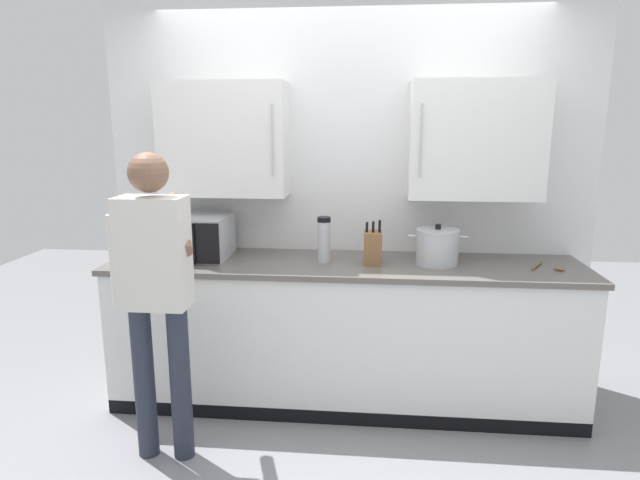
% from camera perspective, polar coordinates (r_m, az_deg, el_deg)
% --- Properties ---
extents(ground_plane, '(9.12, 9.12, 0.00)m').
position_cam_1_polar(ground_plane, '(3.18, 1.83, -21.85)').
color(ground_plane, gray).
extents(back_wall_tiled, '(3.22, 0.44, 2.88)m').
position_cam_1_polar(back_wall_tiled, '(3.59, 2.97, 7.87)').
color(back_wall_tiled, white).
rests_on(back_wall_tiled, ground_plane).
extents(counter_unit, '(2.95, 0.68, 0.93)m').
position_cam_1_polar(counter_unit, '(3.52, 2.54, -9.77)').
color(counter_unit, white).
rests_on(counter_unit, ground_plane).
extents(microwave_oven, '(0.52, 0.43, 0.27)m').
position_cam_1_polar(microwave_oven, '(3.58, -14.11, 0.36)').
color(microwave_oven, '#B7BABF').
rests_on(microwave_oven, counter_unit).
extents(knife_block, '(0.11, 0.15, 0.28)m').
position_cam_1_polar(knife_block, '(3.33, 5.61, -0.78)').
color(knife_block, brown).
rests_on(knife_block, counter_unit).
extents(stock_pot, '(0.36, 0.26, 0.25)m').
position_cam_1_polar(stock_pot, '(3.38, 12.30, -0.68)').
color(stock_pot, '#B7BABF').
rests_on(stock_pot, counter_unit).
extents(wooden_spoon, '(0.21, 0.19, 0.02)m').
position_cam_1_polar(wooden_spoon, '(3.49, 23.04, -2.67)').
color(wooden_spoon, brown).
rests_on(wooden_spoon, counter_unit).
extents(thermos_flask, '(0.08, 0.08, 0.29)m').
position_cam_1_polar(thermos_flask, '(3.34, 0.42, 0.06)').
color(thermos_flask, '#B7BABF').
rests_on(thermos_flask, counter_unit).
extents(person_figure, '(0.44, 0.55, 1.65)m').
position_cam_1_polar(person_figure, '(2.90, -17.02, -4.28)').
color(person_figure, '#282D3D').
rests_on(person_figure, ground_plane).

